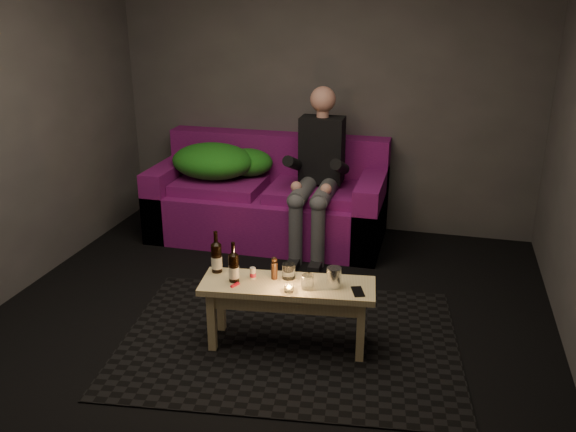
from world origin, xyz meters
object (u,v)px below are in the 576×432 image
Objects in this scene: beer_bottle_b at (234,267)px; steel_cup at (334,277)px; coffee_table at (288,295)px; beer_bottle_a at (217,257)px; sofa at (270,202)px; person at (318,169)px.

steel_cup is at bearing 7.75° from beer_bottle_b.
coffee_table is 4.01× the size of beer_bottle_a.
coffee_table is at bearing -5.78° from beer_bottle_a.
person reaches higher than sofa.
beer_bottle_b is at bearing -170.61° from coffee_table.
beer_bottle_b reaches higher than steel_cup.
coffee_table is 0.54m from beer_bottle_a.
beer_bottle_a reaches higher than coffee_table.
sofa is 7.98× the size of beer_bottle_b.
beer_bottle_a is (0.16, -1.81, 0.23)m from sofa.
sofa is 7.50× the size of beer_bottle_a.
sofa is at bearing 160.55° from person.
sofa reaches higher than beer_bottle_b.
person is at bearing 78.28° from beer_bottle_a.
person is 11.21× the size of steel_cup.
person is at bearing 84.07° from beer_bottle_b.
sofa reaches higher than coffee_table.
beer_bottle_a is at bearing -101.72° from person.
steel_cup is (0.29, 0.03, 0.15)m from coffee_table.
person reaches higher than coffee_table.
steel_cup is (0.64, 0.09, -0.04)m from beer_bottle_b.
beer_bottle_a is (-0.34, -1.63, -0.18)m from person.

